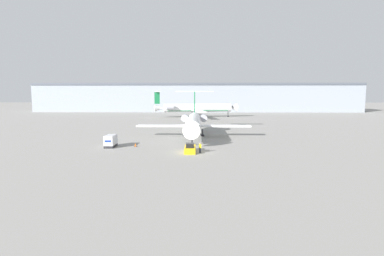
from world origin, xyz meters
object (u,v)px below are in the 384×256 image
Objects in this scene: airplane_main at (193,123)px; pushback_tug at (190,149)px; worker_near_tug at (200,148)px; luggage_cart at (111,141)px; airplane_parked_far_left at (195,108)px; traffic_cone_left at (135,145)px.

airplane_main is 19.19m from pushback_tug.
worker_near_tug is (1.71, -0.46, 0.29)m from pushback_tug.
worker_near_tug is at bearing -85.63° from airplane_main.
worker_near_tug is (1.49, -19.45, -2.40)m from airplane_main.
pushback_tug is at bearing -90.67° from airplane_main.
luggage_cart is 0.10× the size of airplane_parked_far_left.
worker_near_tug is 77.68m from airplane_parked_far_left.
airplane_parked_far_left is at bearing 91.25° from worker_near_tug.
traffic_cone_left is at bearing 152.92° from pushback_tug.
worker_near_tug is (16.78, -5.27, -0.23)m from luggage_cart.
worker_near_tug is 13.58m from traffic_cone_left.
luggage_cart is 4.65m from traffic_cone_left.
pushback_tug is 2.56× the size of worker_near_tug.
traffic_cone_left is at bearing -128.32° from airplane_main.
airplane_parked_far_left is (-0.21, 58.15, 0.70)m from airplane_main.
airplane_main is 6.72× the size of pushback_tug.
worker_near_tug is at bearing -88.75° from airplane_parked_far_left.
traffic_cone_left is (-10.53, 5.39, -0.30)m from pushback_tug.
luggage_cart is at bearing -137.17° from airplane_main.
luggage_cart is 17.59m from worker_near_tug.
airplane_main is at bearing 51.68° from traffic_cone_left.
traffic_cone_left is 0.02× the size of airplane_parked_far_left.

